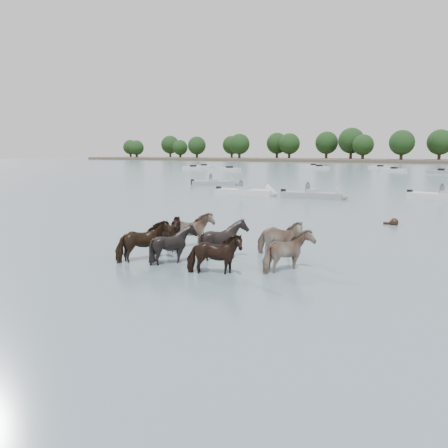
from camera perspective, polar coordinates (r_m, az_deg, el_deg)
The scene contains 9 objects.
ground at distance 14.45m, azimuth -8.27°, elevation -5.66°, with size 400.00×400.00×0.00m, color slate.
shoreline at distance 179.13m, azimuth 4.91°, elevation 8.05°, with size 160.00×30.00×1.00m, color #4C4233.
pony_herd at distance 15.52m, azimuth -2.24°, elevation -2.35°, with size 6.73×4.41×1.58m.
swimming_pony at distance 24.41m, azimuth 20.39°, elevation 0.15°, with size 0.72×0.44×0.44m.
motorboat_a at distance 38.34m, azimuth 3.72°, elevation 3.94°, with size 5.59×2.28×1.92m.
motorboat_b at distance 36.38m, azimuth 12.14°, elevation 3.48°, with size 5.42×2.23×1.92m.
motorboat_f at distance 49.60m, azimuth -0.41°, elevation 5.13°, with size 5.21×3.94×1.92m.
distant_flotilla at distance 86.44m, azimuth 26.18°, elevation 5.91°, with size 103.00×28.44×0.93m.
treeline at distance 177.92m, azimuth 7.30°, elevation 9.90°, with size 152.05×23.15×11.96m.
Camera 1 is at (8.90, -10.79, 3.66)m, focal length 36.54 mm.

